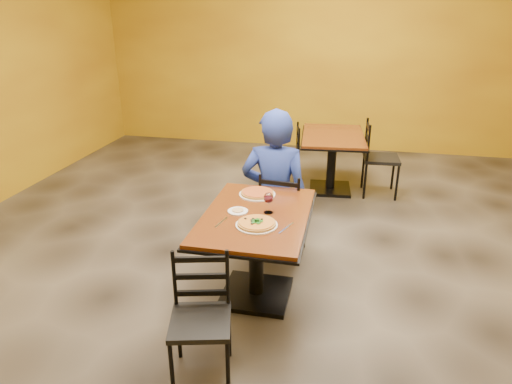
% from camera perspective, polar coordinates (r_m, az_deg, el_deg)
% --- Properties ---
extents(floor, '(7.00, 8.00, 0.01)m').
position_cam_1_polar(floor, '(4.31, 1.43, -9.07)').
color(floor, black).
rests_on(floor, ground).
extents(wall_back, '(7.00, 0.01, 3.00)m').
position_cam_1_polar(wall_back, '(7.69, 7.37, 16.49)').
color(wall_back, gold).
rests_on(wall_back, ground).
extents(table_main, '(0.83, 1.23, 0.75)m').
position_cam_1_polar(table_main, '(3.61, 0.02, -5.54)').
color(table_main, '#63340F').
rests_on(table_main, floor).
extents(table_second, '(0.88, 1.23, 0.75)m').
position_cam_1_polar(table_second, '(5.89, 9.54, 5.26)').
color(table_second, '#63340F').
rests_on(table_second, floor).
extents(chair_main_near, '(0.46, 0.46, 0.83)m').
position_cam_1_polar(chair_main_near, '(2.96, -6.98, -15.93)').
color(chair_main_near, black).
rests_on(chair_main_near, floor).
extents(chair_main_far, '(0.42, 0.42, 0.86)m').
position_cam_1_polar(chair_main_far, '(4.31, 3.43, -2.64)').
color(chair_main_far, black).
rests_on(chair_main_far, floor).
extents(chair_second_left, '(0.44, 0.44, 0.84)m').
position_cam_1_polar(chair_second_left, '(5.99, 3.58, 4.47)').
color(chair_second_left, black).
rests_on(chair_second_left, floor).
extents(chair_second_right, '(0.45, 0.45, 0.94)m').
position_cam_1_polar(chair_second_right, '(5.93, 15.44, 4.02)').
color(chair_second_right, black).
rests_on(chair_second_right, floor).
extents(diner, '(0.67, 0.45, 1.38)m').
position_cam_1_polar(diner, '(4.43, 2.39, 1.71)').
color(diner, navy).
rests_on(diner, floor).
extents(plate_main, '(0.31, 0.31, 0.01)m').
position_cam_1_polar(plate_main, '(3.34, 0.08, -4.15)').
color(plate_main, white).
rests_on(plate_main, table_main).
extents(pizza_main, '(0.28, 0.28, 0.02)m').
position_cam_1_polar(pizza_main, '(3.33, 0.08, -3.91)').
color(pizza_main, '#9A3B0B').
rests_on(pizza_main, plate_main).
extents(plate_far, '(0.31, 0.31, 0.01)m').
position_cam_1_polar(plate_far, '(3.88, 0.16, -0.29)').
color(plate_far, white).
rests_on(plate_far, table_main).
extents(pizza_far, '(0.28, 0.28, 0.02)m').
position_cam_1_polar(pizza_far, '(3.87, 0.16, -0.07)').
color(pizza_far, orange).
rests_on(pizza_far, plate_far).
extents(side_plate, '(0.16, 0.16, 0.01)m').
position_cam_1_polar(side_plate, '(3.56, -2.29, -2.42)').
color(side_plate, white).
rests_on(side_plate, table_main).
extents(dip, '(0.09, 0.09, 0.01)m').
position_cam_1_polar(dip, '(3.56, -2.29, -2.28)').
color(dip, tan).
rests_on(dip, side_plate).
extents(wine_glass, '(0.08, 0.08, 0.18)m').
position_cam_1_polar(wine_glass, '(3.51, 1.58, -1.27)').
color(wine_glass, white).
rests_on(wine_glass, table_main).
extents(fork, '(0.05, 0.19, 0.00)m').
position_cam_1_polar(fork, '(3.40, -4.37, -3.79)').
color(fork, silver).
rests_on(fork, table_main).
extents(knife, '(0.09, 0.20, 0.00)m').
position_cam_1_polar(knife, '(3.31, 3.80, -4.52)').
color(knife, silver).
rests_on(knife, table_main).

